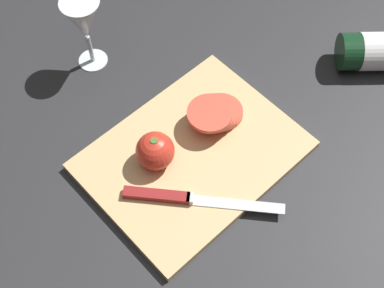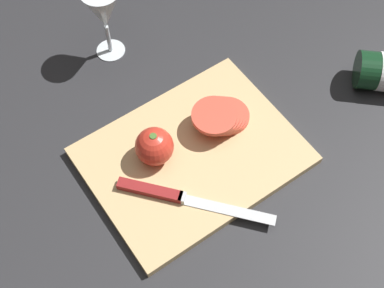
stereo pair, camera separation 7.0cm
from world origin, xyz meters
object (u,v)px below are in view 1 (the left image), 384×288
(wine_glass, at_px, (84,22))
(whole_tomato, at_px, (155,151))
(knife, at_px, (172,197))
(tomato_slice_stack_near, at_px, (215,113))

(wine_glass, bearing_deg, whole_tomato, -103.42)
(knife, bearing_deg, tomato_slice_stack_near, 70.75)
(wine_glass, xyz_separation_m, whole_tomato, (-0.07, -0.28, -0.06))
(wine_glass, distance_m, whole_tomato, 0.29)
(knife, height_order, tomato_slice_stack_near, tomato_slice_stack_near)
(wine_glass, height_order, whole_tomato, wine_glass)
(wine_glass, bearing_deg, tomato_slice_stack_near, -75.28)
(whole_tomato, height_order, knife, whole_tomato)
(whole_tomato, bearing_deg, wine_glass, 76.58)
(wine_glass, relative_size, knife, 0.73)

